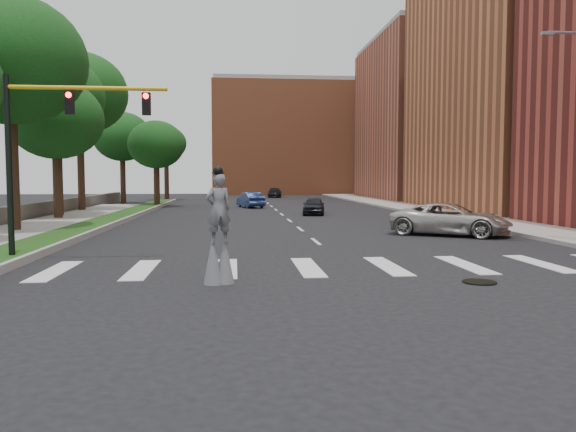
{
  "coord_description": "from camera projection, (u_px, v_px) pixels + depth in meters",
  "views": [
    {
      "loc": [
        -3.57,
        -16.41,
        2.86
      ],
      "look_at": [
        -2.0,
        0.04,
        1.7
      ],
      "focal_mm": 35.0,
      "sensor_mm": 36.0,
      "label": 1
    }
  ],
  "objects": [
    {
      "name": "ground_plane",
      "position": [
        354.0,
        272.0,
        16.83
      ],
      "size": [
        160.0,
        160.0,
        0.0
      ],
      "primitive_type": "plane",
      "color": "black",
      "rests_on": "ground"
    },
    {
      "name": "grass_median",
      "position": [
        109.0,
        220.0,
        35.6
      ],
      "size": [
        2.0,
        60.0,
        0.25
      ],
      "primitive_type": "cube",
      "color": "#183E11",
      "rests_on": "ground"
    },
    {
      "name": "median_curb",
      "position": [
        126.0,
        220.0,
        35.69
      ],
      "size": [
        0.2,
        60.0,
        0.28
      ],
      "primitive_type": "cube",
      "color": "#989893",
      "rests_on": "ground"
    },
    {
      "name": "sidewalk_right",
      "position": [
        446.0,
        213.0,
        42.84
      ],
      "size": [
        5.0,
        90.0,
        0.18
      ],
      "primitive_type": "cube",
      "color": "gray",
      "rests_on": "ground"
    },
    {
      "name": "stone_wall",
      "position": [
        31.0,
        212.0,
        37.03
      ],
      "size": [
        0.5,
        56.0,
        1.1
      ],
      "primitive_type": "cube",
      "color": "#544F48",
      "rests_on": "ground"
    },
    {
      "name": "manhole",
      "position": [
        479.0,
        282.0,
        15.13
      ],
      "size": [
        0.9,
        0.9,
        0.04
      ],
      "primitive_type": "cylinder",
      "color": "black",
      "rests_on": "ground"
    },
    {
      "name": "building_mid",
      "position": [
        534.0,
        70.0,
        47.87
      ],
      "size": [
        16.0,
        22.0,
        24.0
      ],
      "primitive_type": "cube",
      "color": "#BB623A",
      "rests_on": "ground"
    },
    {
      "name": "building_far",
      "position": [
        434.0,
        121.0,
        71.84
      ],
      "size": [
        16.0,
        22.0,
        20.0
      ],
      "primitive_type": "cube",
      "color": "#B25942",
      "rests_on": "ground"
    },
    {
      "name": "building_backdrop",
      "position": [
        291.0,
        140.0,
        94.23
      ],
      "size": [
        26.0,
        14.0,
        18.0
      ],
      "primitive_type": "cube",
      "color": "#BB623A",
      "rests_on": "ground"
    },
    {
      "name": "traffic_signal",
      "position": [
        46.0,
        138.0,
        18.6
      ],
      "size": [
        5.3,
        0.23,
        6.2
      ],
      "color": "black",
      "rests_on": "ground"
    },
    {
      "name": "stilt_performer",
      "position": [
        219.0,
        236.0,
        14.91
      ],
      "size": [
        0.82,
        0.65,
        3.14
      ],
      "rotation": [
        0.0,
        0.0,
        3.48
      ],
      "color": "black",
      "rests_on": "ground"
    },
    {
      "name": "suv_crossing",
      "position": [
        450.0,
        219.0,
        27.38
      ],
      "size": [
        6.24,
        5.29,
        1.59
      ],
      "primitive_type": "imported",
      "rotation": [
        0.0,
        0.0,
        1.0
      ],
      "color": "#B9B6AF",
      "rests_on": "ground"
    },
    {
      "name": "car_near",
      "position": [
        314.0,
        206.0,
        42.38
      ],
      "size": [
        2.21,
        4.12,
        1.33
      ],
      "primitive_type": "imported",
      "rotation": [
        0.0,
        0.0,
        -0.17
      ],
      "color": "black",
      "rests_on": "ground"
    },
    {
      "name": "car_mid",
      "position": [
        250.0,
        200.0,
        52.09
      ],
      "size": [
        2.67,
        4.59,
        1.43
      ],
      "primitive_type": "imported",
      "rotation": [
        0.0,
        0.0,
        3.42
      ],
      "color": "navy",
      "rests_on": "ground"
    },
    {
      "name": "car_far",
      "position": [
        275.0,
        193.0,
        77.52
      ],
      "size": [
        2.27,
        4.71,
        1.32
      ],
      "primitive_type": "imported",
      "rotation": [
        0.0,
        0.0,
        -0.09
      ],
      "color": "black",
      "rests_on": "ground"
    },
    {
      "name": "tree_2",
      "position": [
        9.0,
        60.0,
        27.9
      ],
      "size": [
        7.54,
        7.54,
        11.87
      ],
      "color": "black",
      "rests_on": "ground"
    },
    {
      "name": "tree_3",
      "position": [
        56.0,
        120.0,
        36.48
      ],
      "size": [
        6.11,
        6.11,
        9.2
      ],
      "color": "black",
      "rests_on": "ground"
    },
    {
      "name": "tree_4",
      "position": [
        79.0,
        93.0,
        45.05
      ],
      "size": [
        7.7,
        7.7,
        12.86
      ],
      "color": "black",
      "rests_on": "ground"
    },
    {
      "name": "tree_5",
      "position": [
        122.0,
        137.0,
        59.16
      ],
      "size": [
        6.09,
        6.09,
        9.68
      ],
      "color": "black",
      "rests_on": "ground"
    },
    {
      "name": "tree_6",
      "position": [
        156.0,
        145.0,
        52.62
      ],
      "size": [
        5.27,
        5.27,
        8.13
      ],
      "color": "black",
      "rests_on": "ground"
    },
    {
      "name": "tree_7",
      "position": [
        166.0,
        144.0,
        67.97
      ],
      "size": [
        4.91,
        4.91,
        9.0
      ],
      "color": "black",
      "rests_on": "ground"
    },
    {
      "name": "tree_8",
      "position": [
        56.0,
        97.0,
        38.68
      ],
      "size": [
        6.52,
        6.52,
        11.16
      ],
      "color": "black",
      "rests_on": "ground"
    }
  ]
}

